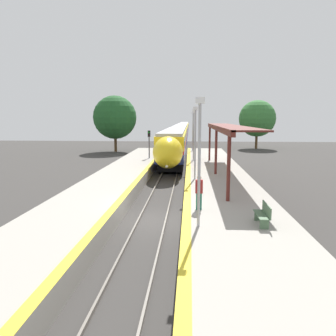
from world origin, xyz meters
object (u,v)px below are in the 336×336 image
(railway_signal, at_px, (149,144))
(person_waiting, at_px, (199,192))
(lamppost_far, at_px, (194,132))
(lamppost_near, at_px, (199,154))
(lamppost_farthest, at_px, (193,129))
(platform_bench, at_px, (264,214))
(lamppost_mid, at_px, (195,138))
(train, at_px, (182,132))

(railway_signal, bearing_deg, person_waiting, -76.34)
(person_waiting, xyz_separation_m, railway_signal, (-5.00, 20.55, 0.64))
(person_waiting, relative_size, lamppost_far, 0.32)
(lamppost_near, distance_m, lamppost_farthest, 32.19)
(lamppost_near, bearing_deg, platform_bench, 7.65)
(lamppost_farthest, bearing_deg, platform_bench, -85.10)
(person_waiting, xyz_separation_m, lamppost_near, (-0.08, -2.51, 2.12))
(lamppost_far, bearing_deg, lamppost_mid, -90.00)
(lamppost_far, bearing_deg, train, 93.28)
(lamppost_near, relative_size, lamppost_mid, 1.00)
(railway_signal, height_order, lamppost_near, lamppost_near)
(person_waiting, relative_size, railway_signal, 0.42)
(lamppost_farthest, bearing_deg, lamppost_far, -90.00)
(platform_bench, height_order, lamppost_farthest, lamppost_farthest)
(lamppost_near, height_order, lamppost_mid, same)
(lamppost_mid, bearing_deg, train, 92.59)
(train, relative_size, railway_signal, 23.96)
(person_waiting, bearing_deg, railway_signal, 103.66)
(person_waiting, bearing_deg, lamppost_mid, 90.58)
(train, height_order, railway_signal, railway_signal)
(lamppost_near, bearing_deg, lamppost_mid, 90.00)
(platform_bench, relative_size, lamppost_mid, 0.29)
(person_waiting, distance_m, lamppost_mid, 8.49)
(platform_bench, bearing_deg, lamppost_farthest, 94.90)
(railway_signal, xyz_separation_m, lamppost_farthest, (4.91, 9.13, 1.48))
(lamppost_near, height_order, lamppost_farthest, same)
(platform_bench, height_order, lamppost_mid, lamppost_mid)
(person_waiting, height_order, lamppost_far, lamppost_far)
(platform_bench, height_order, railway_signal, railway_signal)
(lamppost_mid, distance_m, lamppost_farthest, 21.46)
(person_waiting, bearing_deg, platform_bench, -39.07)
(platform_bench, relative_size, railway_signal, 0.37)
(railway_signal, bearing_deg, lamppost_far, -18.06)
(railway_signal, xyz_separation_m, lamppost_near, (4.91, -23.06, 1.48))
(train, distance_m, lamppost_far, 40.70)
(railway_signal, bearing_deg, lamppost_mid, -68.28)
(train, relative_size, platform_bench, 64.35)
(platform_bench, bearing_deg, lamppost_mid, 104.74)
(lamppost_near, distance_m, lamppost_mid, 10.73)
(railway_signal, bearing_deg, platform_bench, -71.40)
(lamppost_far, bearing_deg, lamppost_near, -90.00)
(train, relative_size, lamppost_farthest, 18.45)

